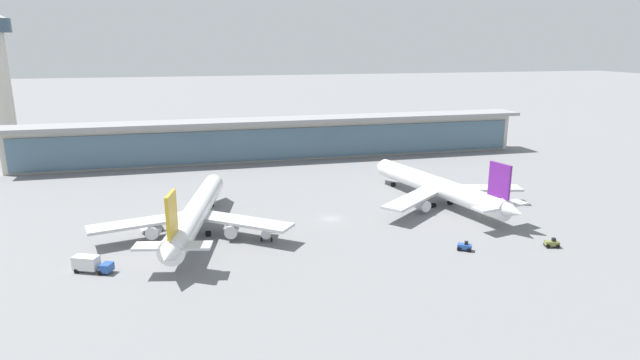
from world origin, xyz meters
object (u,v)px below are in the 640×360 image
at_px(airliner_centre_stand, 439,187).
at_px(service_truck_at_far_stand_blue, 90,264).
at_px(service_truck_mid_apron_yellow, 268,229).
at_px(service_truck_under_wing_blue, 465,247).
at_px(service_truck_near_nose_olive, 552,243).
at_px(service_truck_by_tail_olive, 493,207).
at_px(airliner_left_stand, 195,213).
at_px(service_truck_on_taxiway_white, 153,228).

distance_m(airliner_centre_stand, service_truck_at_far_stand_blue, 85.22).
bearing_deg(service_truck_mid_apron_yellow, service_truck_under_wing_blue, -24.98).
xyz_separation_m(service_truck_under_wing_blue, service_truck_at_far_stand_blue, (-72.79, 7.25, 0.82)).
relative_size(service_truck_near_nose_olive, service_truck_at_far_stand_blue, 0.43).
bearing_deg(service_truck_under_wing_blue, service_truck_by_tail_olive, 47.26).
xyz_separation_m(airliner_left_stand, service_truck_by_tail_olive, (72.38, -2.58, -3.12)).
bearing_deg(service_truck_on_taxiway_white, airliner_centre_stand, 2.79).
distance_m(service_truck_near_nose_olive, service_truck_at_far_stand_blue, 91.91).
height_order(service_truck_near_nose_olive, service_truck_at_far_stand_blue, service_truck_at_far_stand_blue).
height_order(airliner_centre_stand, service_truck_under_wing_blue, airliner_centre_stand).
bearing_deg(service_truck_at_far_stand_blue, service_truck_by_tail_olive, 8.32).
bearing_deg(service_truck_under_wing_blue, service_truck_on_taxiway_white, 156.72).
bearing_deg(airliner_centre_stand, airliner_left_stand, -173.36).
bearing_deg(service_truck_at_far_stand_blue, airliner_left_stand, 39.36).
relative_size(service_truck_by_tail_olive, service_truck_on_taxiway_white, 1.08).
bearing_deg(service_truck_near_nose_olive, service_truck_on_taxiway_white, 159.90).
distance_m(airliner_left_stand, airliner_centre_stand, 62.82).
height_order(service_truck_mid_apron_yellow, service_truck_on_taxiway_white, service_truck_mid_apron_yellow).
height_order(service_truck_mid_apron_yellow, service_truck_by_tail_olive, service_truck_by_tail_olive).
height_order(service_truck_by_tail_olive, service_truck_at_far_stand_blue, same).
xyz_separation_m(service_truck_near_nose_olive, service_truck_on_taxiway_white, (-81.36, 29.78, -0.07)).
bearing_deg(service_truck_by_tail_olive, airliner_centre_stand, 135.39).
height_order(airliner_centre_stand, service_truck_at_far_stand_blue, airliner_centre_stand).
relative_size(service_truck_near_nose_olive, service_truck_by_tail_olive, 0.44).
xyz_separation_m(airliner_centre_stand, service_truck_on_taxiway_white, (-71.92, -3.51, -4.00)).
height_order(service_truck_near_nose_olive, service_truck_mid_apron_yellow, service_truck_mid_apron_yellow).
relative_size(service_truck_under_wing_blue, service_truck_at_far_stand_blue, 0.44).
relative_size(airliner_centre_stand, service_truck_mid_apron_yellow, 6.39).
bearing_deg(service_truck_mid_apron_yellow, service_truck_by_tail_olive, 2.98).
relative_size(service_truck_near_nose_olive, service_truck_on_taxiway_white, 0.47).
height_order(airliner_centre_stand, service_truck_near_nose_olive, airliner_centre_stand).
xyz_separation_m(service_truck_under_wing_blue, service_truck_on_taxiway_white, (-62.79, 27.02, -0.07)).
height_order(service_truck_under_wing_blue, service_truck_at_far_stand_blue, service_truck_at_far_stand_blue).
distance_m(service_truck_on_taxiway_white, service_truck_at_far_stand_blue, 22.17).
bearing_deg(service_truck_by_tail_olive, service_truck_at_far_stand_blue, -171.68).
relative_size(airliner_centre_stand, service_truck_on_taxiway_white, 8.32).
bearing_deg(service_truck_by_tail_olive, airliner_left_stand, 177.96).
height_order(service_truck_near_nose_olive, service_truck_under_wing_blue, same).
xyz_separation_m(airliner_centre_stand, service_truck_by_tail_olive, (9.98, -9.85, -3.12)).
relative_size(airliner_left_stand, service_truck_on_taxiway_white, 8.35).
height_order(service_truck_under_wing_blue, service_truck_by_tail_olive, service_truck_by_tail_olive).
relative_size(service_truck_mid_apron_yellow, service_truck_by_tail_olive, 1.20).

